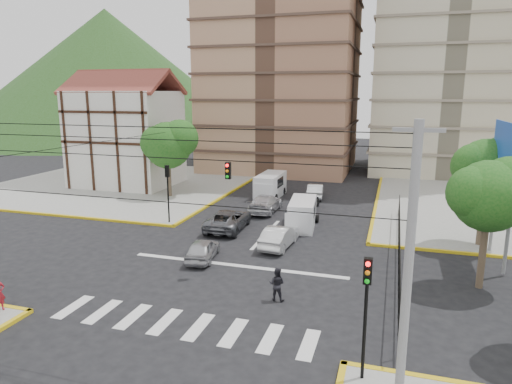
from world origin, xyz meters
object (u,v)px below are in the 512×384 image
at_px(traffic_light_se, 366,299).
at_px(van_right_lane, 302,215).
at_px(traffic_light_nw, 168,184).
at_px(car_silver_front_left, 203,249).
at_px(car_white_front_right, 279,236).
at_px(pedestrian_crosswalk, 277,284).
at_px(van_left_lane, 270,186).

xyz_separation_m(traffic_light_se, van_right_lane, (-5.69, 17.58, -2.11)).
distance_m(traffic_light_nw, car_silver_front_left, 8.68).
xyz_separation_m(traffic_light_nw, van_right_lane, (9.91, 1.98, -2.11)).
height_order(van_right_lane, car_white_front_right, van_right_lane).
height_order(car_silver_front_left, pedestrian_crosswalk, pedestrian_crosswalk).
relative_size(traffic_light_nw, car_white_front_right, 1.02).
xyz_separation_m(car_silver_front_left, car_white_front_right, (3.85, 3.57, 0.07)).
height_order(traffic_light_nw, van_right_lane, traffic_light_nw).
height_order(van_right_lane, pedestrian_crosswalk, van_right_lane).
relative_size(traffic_light_nw, pedestrian_crosswalk, 2.67).
bearing_deg(car_silver_front_left, van_left_lane, -97.18).
relative_size(traffic_light_nw, van_right_lane, 0.93).
distance_m(van_right_lane, car_white_front_right, 4.68).
xyz_separation_m(van_left_lane, pedestrian_crosswalk, (6.18, -21.18, -0.27)).
distance_m(traffic_light_se, pedestrian_crosswalk, 7.29).
xyz_separation_m(traffic_light_nw, pedestrian_crosswalk, (11.16, -10.29, -2.29)).
relative_size(van_right_lane, pedestrian_crosswalk, 2.88).
xyz_separation_m(van_right_lane, car_silver_front_left, (-4.39, -8.21, -0.36)).
relative_size(car_silver_front_left, pedestrian_crosswalk, 2.28).
distance_m(traffic_light_nw, van_right_lane, 10.32).
relative_size(van_left_lane, pedestrian_crosswalk, 3.05).
bearing_deg(traffic_light_nw, traffic_light_se, -45.00).
bearing_deg(pedestrian_crosswalk, car_silver_front_left, -33.41).
bearing_deg(traffic_light_se, car_silver_front_left, 137.12).
bearing_deg(traffic_light_se, traffic_light_nw, 135.00).
height_order(traffic_light_se, pedestrian_crosswalk, traffic_light_se).
relative_size(traffic_light_nw, car_silver_front_left, 1.17).
height_order(car_silver_front_left, car_white_front_right, car_white_front_right).
height_order(traffic_light_nw, van_left_lane, traffic_light_nw).
relative_size(car_silver_front_left, car_white_front_right, 0.87).
bearing_deg(van_left_lane, pedestrian_crosswalk, -72.82).
xyz_separation_m(traffic_light_se, pedestrian_crosswalk, (-4.44, 5.31, -2.29)).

